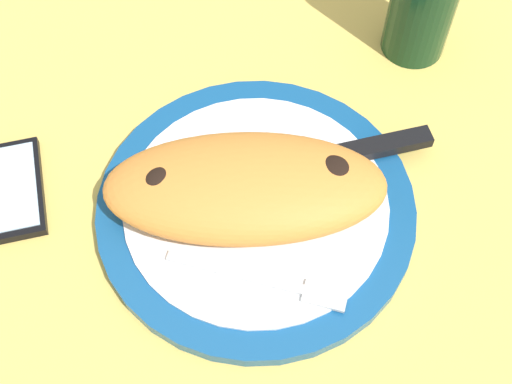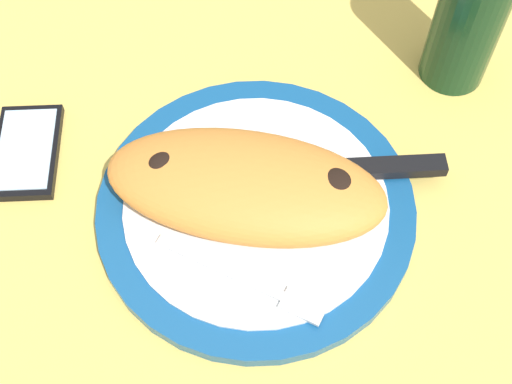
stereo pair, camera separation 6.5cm
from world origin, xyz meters
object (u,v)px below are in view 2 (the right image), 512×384
(fork, at_px, (255,284))
(knife, at_px, (359,170))
(plate, at_px, (256,208))
(smartphone, at_px, (27,151))
(calzone, at_px, (245,189))

(fork, xyz_separation_m, knife, (0.07, 0.14, 0.00))
(knife, bearing_deg, plate, -146.48)
(plate, distance_m, fork, 0.09)
(plate, distance_m, knife, 0.11)
(fork, bearing_deg, plate, 103.71)
(fork, xyz_separation_m, smartphone, (-0.27, 0.09, -0.02))
(knife, bearing_deg, calzone, -147.44)
(fork, height_order, knife, knife)
(plate, height_order, knife, knife)
(fork, bearing_deg, smartphone, 161.27)
(knife, distance_m, smartphone, 0.34)
(plate, relative_size, smartphone, 2.44)
(plate, distance_m, smartphone, 0.25)
(smartphone, bearing_deg, plate, -1.69)
(fork, relative_size, smartphone, 1.32)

